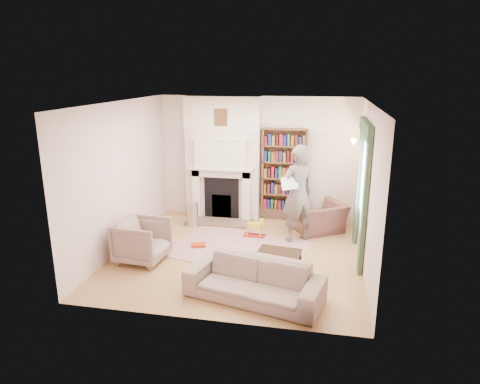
% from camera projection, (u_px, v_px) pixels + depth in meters
% --- Properties ---
extents(floor, '(4.50, 4.50, 0.00)m').
position_uv_depth(floor, '(237.00, 254.00, 8.05)').
color(floor, olive).
rests_on(floor, ground).
extents(ceiling, '(4.50, 4.50, 0.00)m').
position_uv_depth(ceiling, '(237.00, 103.00, 7.29)').
color(ceiling, white).
rests_on(ceiling, wall_back).
extents(wall_back, '(4.50, 0.00, 4.50)m').
position_uv_depth(wall_back, '(257.00, 158.00, 9.79)').
color(wall_back, beige).
rests_on(wall_back, floor).
extents(wall_front, '(4.50, 0.00, 4.50)m').
position_uv_depth(wall_front, '(203.00, 225.00, 5.55)').
color(wall_front, beige).
rests_on(wall_front, floor).
extents(wall_left, '(0.00, 4.50, 4.50)m').
position_uv_depth(wall_left, '(121.00, 177.00, 8.09)').
color(wall_left, beige).
rests_on(wall_left, floor).
extents(wall_right, '(0.00, 4.50, 4.50)m').
position_uv_depth(wall_right, '(367.00, 189.00, 7.25)').
color(wall_right, beige).
rests_on(wall_right, floor).
extents(fireplace, '(1.70, 0.58, 2.80)m').
position_uv_depth(fireplace, '(223.00, 159.00, 9.75)').
color(fireplace, beige).
rests_on(fireplace, floor).
extents(bookcase, '(1.00, 0.24, 1.85)m').
position_uv_depth(bookcase, '(284.00, 170.00, 9.61)').
color(bookcase, brown).
rests_on(bookcase, floor).
extents(window, '(0.02, 0.90, 1.30)m').
position_uv_depth(window, '(364.00, 180.00, 7.62)').
color(window, silver).
rests_on(window, wall_right).
extents(curtain_left, '(0.07, 0.32, 2.40)m').
position_uv_depth(curtain_left, '(365.00, 205.00, 7.03)').
color(curtain_left, '#2E462D').
rests_on(curtain_left, floor).
extents(curtain_right, '(0.07, 0.32, 2.40)m').
position_uv_depth(curtain_right, '(359.00, 184.00, 8.36)').
color(curtain_right, '#2E462D').
rests_on(curtain_right, floor).
extents(pelmet, '(0.09, 1.70, 0.24)m').
position_uv_depth(pelmet, '(366.00, 128.00, 7.37)').
color(pelmet, '#2E462D').
rests_on(pelmet, wall_right).
extents(wall_sconce, '(0.20, 0.24, 0.24)m').
position_uv_depth(wall_sconce, '(351.00, 145.00, 8.57)').
color(wall_sconce, gold).
rests_on(wall_sconce, wall_right).
extents(rug, '(2.89, 2.48, 0.01)m').
position_uv_depth(rug, '(238.00, 248.00, 8.31)').
color(rug, '#BBA68D').
rests_on(rug, floor).
extents(armchair_reading, '(1.27, 1.23, 0.63)m').
position_uv_depth(armchair_reading, '(319.00, 217.00, 9.12)').
color(armchair_reading, '#4D2C29').
rests_on(armchair_reading, floor).
extents(armchair_left, '(0.91, 0.89, 0.77)m').
position_uv_depth(armchair_left, '(142.00, 241.00, 7.69)').
color(armchair_left, gray).
rests_on(armchair_left, floor).
extents(sofa, '(2.19, 1.27, 0.60)m').
position_uv_depth(sofa, '(254.00, 281.00, 6.40)').
color(sofa, '#A39A86').
rests_on(sofa, floor).
extents(man_reading, '(0.86, 0.80, 1.97)m').
position_uv_depth(man_reading, '(298.00, 194.00, 8.45)').
color(man_reading, '#5E534B').
rests_on(man_reading, floor).
extents(newspaper, '(0.35, 0.29, 0.24)m').
position_uv_depth(newspaper, '(290.00, 183.00, 8.22)').
color(newspaper, white).
rests_on(newspaper, man_reading).
extents(coffee_table, '(0.75, 0.53, 0.45)m').
position_uv_depth(coffee_table, '(279.00, 264.00, 7.13)').
color(coffee_table, '#382413').
rests_on(coffee_table, floor).
extents(paraffin_heater, '(0.30, 0.30, 0.55)m').
position_uv_depth(paraffin_heater, '(193.00, 214.00, 9.46)').
color(paraffin_heater, '#ACAFB4').
rests_on(paraffin_heater, floor).
extents(rocking_horse, '(0.47, 0.21, 0.41)m').
position_uv_depth(rocking_horse, '(254.00, 228.00, 8.85)').
color(rocking_horse, yellow).
rests_on(rocking_horse, rug).
extents(board_game, '(0.45, 0.45, 0.03)m').
position_uv_depth(board_game, '(201.00, 263.00, 7.62)').
color(board_game, '#D5C84B').
rests_on(board_game, rug).
extents(game_box_lid, '(0.32, 0.25, 0.05)m').
position_uv_depth(game_box_lid, '(199.00, 245.00, 8.38)').
color(game_box_lid, '#A72C13').
rests_on(game_box_lid, rug).
extents(comic_annuals, '(0.91, 0.57, 0.02)m').
position_uv_depth(comic_annuals, '(250.00, 263.00, 7.65)').
color(comic_annuals, red).
rests_on(comic_annuals, rug).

